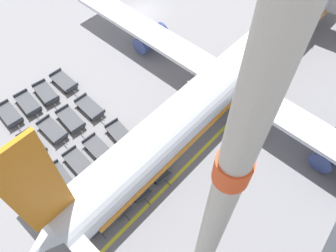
% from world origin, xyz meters
% --- Properties ---
extents(ground_plane, '(500.00, 500.00, 0.00)m').
position_xyz_m(ground_plane, '(0.00, 0.00, 0.00)').
color(ground_plane, gray).
extents(airplane, '(42.32, 47.84, 13.62)m').
position_xyz_m(airplane, '(16.21, -5.01, 3.41)').
color(airplane, silver).
rests_on(airplane, ground_plane).
extents(baggage_dolly_row_near_col_a, '(3.90, 2.03, 0.92)m').
position_xyz_m(baggage_dolly_row_near_col_a, '(0.70, -21.01, 0.48)').
color(baggage_dolly_row_near_col_a, '#424449').
rests_on(baggage_dolly_row_near_col_a, ground_plane).
extents(baggage_dolly_row_near_col_b, '(3.90, 2.06, 0.92)m').
position_xyz_m(baggage_dolly_row_near_col_b, '(5.19, -21.84, 0.48)').
color(baggage_dolly_row_near_col_b, '#424449').
rests_on(baggage_dolly_row_near_col_b, ground_plane).
extents(baggage_dolly_row_near_col_c, '(3.90, 2.10, 0.92)m').
position_xyz_m(baggage_dolly_row_near_col_c, '(9.83, -22.62, 0.48)').
color(baggage_dolly_row_near_col_c, '#424449').
rests_on(baggage_dolly_row_near_col_c, ground_plane).
extents(baggage_dolly_row_near_col_d, '(3.90, 2.09, 0.92)m').
position_xyz_m(baggage_dolly_row_near_col_d, '(14.32, -23.50, 0.48)').
color(baggage_dolly_row_near_col_d, '#424449').
rests_on(baggage_dolly_row_near_col_d, ground_plane).
extents(baggage_dolly_row_mid_a_col_a, '(3.90, 2.09, 0.92)m').
position_xyz_m(baggage_dolly_row_mid_a_col_a, '(1.05, -19.01, 0.48)').
color(baggage_dolly_row_mid_a_col_a, '#424449').
rests_on(baggage_dolly_row_mid_a_col_a, ground_plane).
extents(baggage_dolly_row_mid_a_col_b, '(3.89, 1.88, 0.92)m').
position_xyz_m(baggage_dolly_row_mid_a_col_b, '(5.49, -19.68, 0.48)').
color(baggage_dolly_row_mid_a_col_b, '#424449').
rests_on(baggage_dolly_row_mid_a_col_b, ground_plane).
extents(baggage_dolly_row_mid_a_col_c, '(3.90, 1.97, 0.92)m').
position_xyz_m(baggage_dolly_row_mid_a_col_c, '(10.05, -20.59, 0.48)').
color(baggage_dolly_row_mid_a_col_c, '#424449').
rests_on(baggage_dolly_row_mid_a_col_c, ground_plane).
extents(baggage_dolly_row_mid_a_col_d, '(3.90, 1.94, 0.92)m').
position_xyz_m(baggage_dolly_row_mid_a_col_d, '(14.76, -21.42, 0.48)').
color(baggage_dolly_row_mid_a_col_d, '#424449').
rests_on(baggage_dolly_row_mid_a_col_d, ground_plane).
extents(baggage_dolly_row_mid_b_col_a, '(3.90, 2.16, 0.92)m').
position_xyz_m(baggage_dolly_row_mid_b_col_a, '(1.39, -16.99, 0.48)').
color(baggage_dolly_row_mid_b_col_a, '#424449').
rests_on(baggage_dolly_row_mid_b_col_a, ground_plane).
extents(baggage_dolly_row_mid_b_col_b, '(3.90, 2.05, 0.92)m').
position_xyz_m(baggage_dolly_row_mid_b_col_b, '(5.91, -17.78, 0.48)').
color(baggage_dolly_row_mid_b_col_b, '#424449').
rests_on(baggage_dolly_row_mid_b_col_b, ground_plane).
extents(baggage_dolly_row_mid_b_col_c, '(3.90, 1.95, 0.92)m').
position_xyz_m(baggage_dolly_row_mid_b_col_c, '(10.44, -18.53, 0.48)').
color(baggage_dolly_row_mid_b_col_c, '#424449').
rests_on(baggage_dolly_row_mid_b_col_c, ground_plane).
extents(baggage_dolly_row_mid_b_col_d, '(3.90, 2.12, 0.92)m').
position_xyz_m(baggage_dolly_row_mid_b_col_d, '(15.20, -19.28, 0.48)').
color(baggage_dolly_row_mid_b_col_d, '#424449').
rests_on(baggage_dolly_row_mid_b_col_d, ground_plane).
extents(baggage_dolly_row_far_col_a, '(3.89, 1.90, 0.92)m').
position_xyz_m(baggage_dolly_row_far_col_a, '(1.64, -14.79, 0.48)').
color(baggage_dolly_row_far_col_a, '#424449').
rests_on(baggage_dolly_row_far_col_a, ground_plane).
extents(baggage_dolly_row_far_col_b, '(3.89, 1.92, 0.92)m').
position_xyz_m(baggage_dolly_row_far_col_b, '(6.31, -15.60, 0.48)').
color(baggage_dolly_row_far_col_b, '#424449').
rests_on(baggage_dolly_row_far_col_b, ground_plane).
extents(baggage_dolly_row_far_col_c, '(3.90, 2.16, 0.92)m').
position_xyz_m(baggage_dolly_row_far_col_c, '(10.90, -16.13, 0.48)').
color(baggage_dolly_row_far_col_c, '#424449').
rests_on(baggage_dolly_row_far_col_c, ground_plane).
extents(baggage_dolly_row_far_col_d, '(3.90, 2.04, 0.92)m').
position_xyz_m(baggage_dolly_row_far_col_d, '(15.49, -16.99, 0.48)').
color(baggage_dolly_row_far_col_d, '#424449').
rests_on(baggage_dolly_row_far_col_d, ground_plane).
extents(stand_guidance_stripe, '(3.25, 35.26, 0.01)m').
position_xyz_m(stand_guidance_stripe, '(17.53, -15.27, 0.00)').
color(stand_guidance_stripe, yellow).
rests_on(stand_guidance_stripe, ground_plane).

